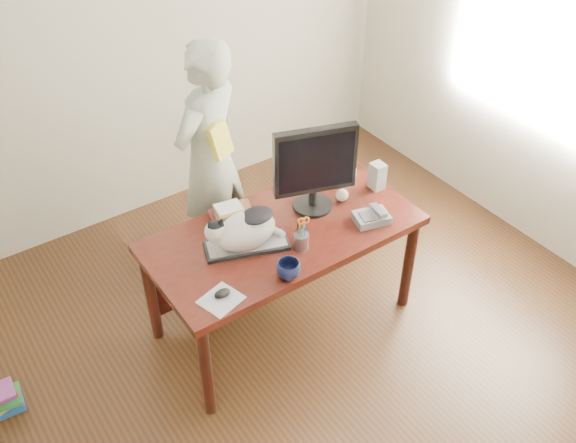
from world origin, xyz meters
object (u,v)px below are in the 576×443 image
(coffee_mug, at_px, (288,270))
(phone, at_px, (372,217))
(monitor, at_px, (315,165))
(person, at_px, (209,159))
(desk, at_px, (276,242))
(cat, at_px, (244,230))
(book_stack, at_px, (231,213))
(baseball, at_px, (342,195))
(mouse, at_px, (222,293))
(speaker, at_px, (377,176))
(calculator, at_px, (336,173))
(keyboard, at_px, (247,245))
(pen_cup, at_px, (301,239))

(coffee_mug, xyz_separation_m, phone, (0.68, 0.11, -0.02))
(monitor, relative_size, person, 0.34)
(desk, height_order, coffee_mug, coffee_mug)
(cat, bearing_deg, book_stack, 93.96)
(phone, distance_m, baseball, 0.26)
(cat, height_order, monitor, monitor)
(mouse, distance_m, speaker, 1.32)
(book_stack, height_order, calculator, book_stack)
(baseball, bearing_deg, book_stack, 160.34)
(keyboard, bearing_deg, speaker, 21.31)
(baseball, bearing_deg, coffee_mug, -150.67)
(cat, bearing_deg, pen_cup, -13.88)
(speaker, height_order, calculator, speaker)
(phone, height_order, baseball, phone)
(keyboard, bearing_deg, coffee_mug, -60.33)
(monitor, height_order, mouse, monitor)
(book_stack, bearing_deg, mouse, -109.60)
(coffee_mug, distance_m, calculator, 0.99)
(phone, distance_m, book_stack, 0.83)
(mouse, height_order, baseball, baseball)
(phone, bearing_deg, baseball, 110.63)
(mouse, bearing_deg, book_stack, 39.18)
(book_stack, relative_size, person, 0.17)
(desk, bearing_deg, speaker, -5.01)
(person, bearing_deg, keyboard, 50.70)
(monitor, height_order, book_stack, monitor)
(desk, height_order, baseball, baseball)
(phone, bearing_deg, monitor, 142.37)
(speaker, bearing_deg, person, 135.83)
(phone, bearing_deg, pen_cup, -168.91)
(keyboard, height_order, baseball, baseball)
(pen_cup, distance_m, coffee_mug, 0.25)
(cat, height_order, mouse, cat)
(book_stack, distance_m, calculator, 0.78)
(desk, bearing_deg, monitor, -2.64)
(pen_cup, distance_m, baseball, 0.51)
(pen_cup, xyz_separation_m, phone, (0.48, -0.04, -0.03))
(keyboard, xyz_separation_m, cat, (-0.01, 0.00, 0.12))
(mouse, xyz_separation_m, baseball, (1.03, 0.30, 0.02))
(cat, height_order, speaker, cat)
(pen_cup, xyz_separation_m, speaker, (0.73, 0.20, 0.03))
(phone, bearing_deg, person, 132.77)
(coffee_mug, relative_size, baseball, 1.64)
(desk, bearing_deg, coffee_mug, -115.29)
(pen_cup, bearing_deg, desk, 89.88)
(cat, distance_m, phone, 0.79)
(mouse, distance_m, coffee_mug, 0.37)
(monitor, distance_m, mouse, 0.94)
(keyboard, xyz_separation_m, book_stack, (0.06, 0.27, 0.03))
(speaker, bearing_deg, cat, -176.87)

